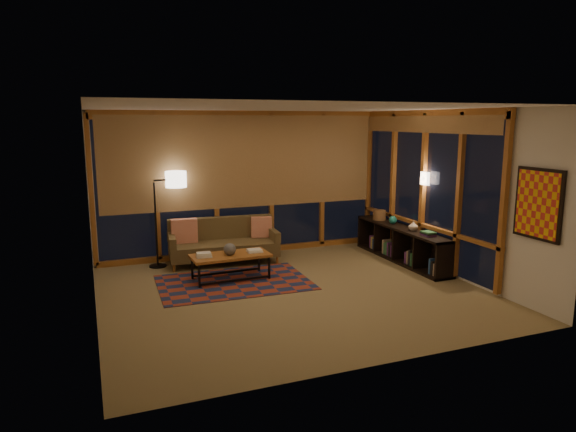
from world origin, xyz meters
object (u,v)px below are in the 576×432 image
object	(u,v)px
bookshelf	(402,244)
floor_lamp	(156,220)
coffee_table	(231,267)
sofa	(224,242)

from	to	relation	value
bookshelf	floor_lamp	bearing A→B (deg)	163.35
floor_lamp	bookshelf	size ratio (longest dim) A/B	0.66
bookshelf	coffee_table	bearing A→B (deg)	178.83
floor_lamp	bookshelf	distance (m)	4.40
sofa	floor_lamp	bearing A→B (deg)	174.83
coffee_table	floor_lamp	bearing A→B (deg)	128.11
sofa	bookshelf	bearing A→B (deg)	-14.19
coffee_table	floor_lamp	distance (m)	1.67
coffee_table	bookshelf	size ratio (longest dim) A/B	0.49
sofa	coffee_table	size ratio (longest dim) A/B	1.53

